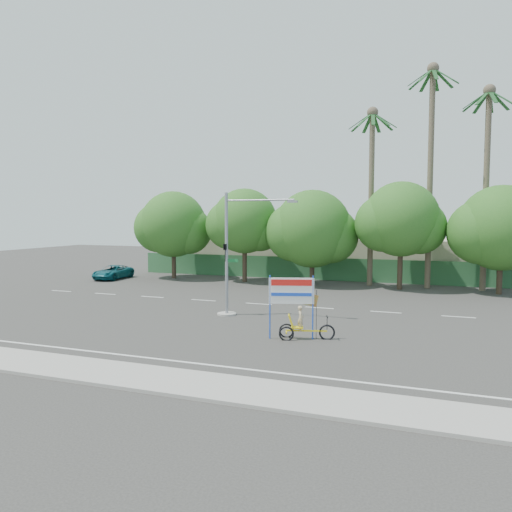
% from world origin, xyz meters
% --- Properties ---
extents(ground, '(120.00, 120.00, 0.00)m').
position_xyz_m(ground, '(0.00, 0.00, 0.00)').
color(ground, '#33302D').
rests_on(ground, ground).
extents(sidewalk_near, '(50.00, 2.40, 0.12)m').
position_xyz_m(sidewalk_near, '(0.00, -7.50, 0.06)').
color(sidewalk_near, gray).
rests_on(sidewalk_near, ground).
extents(fence, '(38.00, 0.08, 2.00)m').
position_xyz_m(fence, '(0.00, 21.50, 1.00)').
color(fence, '#336B3D').
rests_on(fence, ground).
extents(building_left, '(12.00, 8.00, 4.00)m').
position_xyz_m(building_left, '(-10.00, 26.00, 2.00)').
color(building_left, beige).
rests_on(building_left, ground).
extents(building_right, '(14.00, 8.00, 3.60)m').
position_xyz_m(building_right, '(8.00, 26.00, 1.80)').
color(building_right, beige).
rests_on(building_right, ground).
extents(tree_far_left, '(7.14, 6.00, 7.96)m').
position_xyz_m(tree_far_left, '(-14.05, 18.00, 4.76)').
color(tree_far_left, '#473828').
rests_on(tree_far_left, ground).
extents(tree_left, '(6.66, 5.60, 8.07)m').
position_xyz_m(tree_left, '(-7.05, 18.00, 5.06)').
color(tree_left, '#473828').
rests_on(tree_left, ground).
extents(tree_center, '(7.62, 6.40, 7.85)m').
position_xyz_m(tree_center, '(-1.05, 18.00, 4.47)').
color(tree_center, '#473828').
rests_on(tree_center, ground).
extents(tree_right, '(6.90, 5.80, 8.36)m').
position_xyz_m(tree_right, '(5.95, 18.00, 5.24)').
color(tree_right, '#473828').
rests_on(tree_right, ground).
extents(tree_far_right, '(7.38, 6.20, 7.94)m').
position_xyz_m(tree_far_right, '(12.95, 18.00, 4.64)').
color(tree_far_right, '#473828').
rests_on(tree_far_right, ground).
extents(palm_tall, '(3.73, 3.79, 17.45)m').
position_xyz_m(palm_tall, '(8.00, 19.50, 10.46)').
color(palm_tall, '#70604C').
rests_on(palm_tall, ground).
extents(palm_mid, '(3.73, 3.79, 15.45)m').
position_xyz_m(palm_mid, '(12.00, 19.50, 9.40)').
color(palm_mid, '#70604C').
rests_on(palm_mid, ground).
extents(palm_short, '(3.73, 3.79, 14.45)m').
position_xyz_m(palm_short, '(3.50, 19.50, 8.86)').
color(palm_short, '#70604C').
rests_on(palm_short, ground).
extents(traffic_signal, '(4.72, 1.10, 7.00)m').
position_xyz_m(traffic_signal, '(-2.20, 3.98, 2.92)').
color(traffic_signal, gray).
rests_on(traffic_signal, ground).
extents(trike_billboard, '(2.95, 1.20, 3.00)m').
position_xyz_m(trike_billboard, '(2.88, -0.11, 1.21)').
color(trike_billboard, black).
rests_on(trike_billboard, ground).
extents(pickup_truck, '(2.25, 4.53, 1.23)m').
position_xyz_m(pickup_truck, '(-18.91, 15.56, 0.62)').
color(pickup_truck, '#0D555F').
rests_on(pickup_truck, ground).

